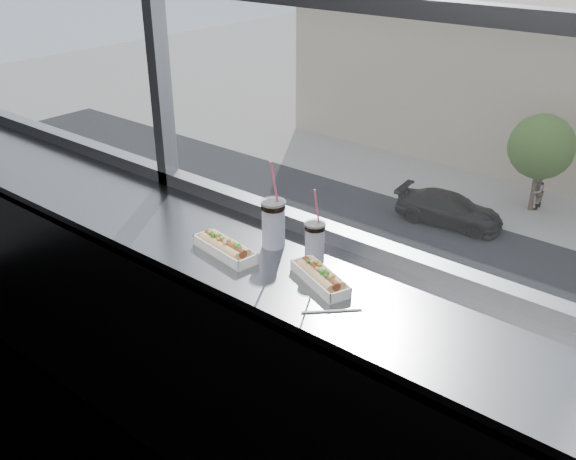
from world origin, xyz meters
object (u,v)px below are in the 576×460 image
Objects in this scene: hotdog_tray_left at (225,247)px; wrapper at (217,241)px; pedestrian_a at (537,188)px; tree_left at (541,147)px; car_far_a at (450,204)px; hotdog_tray_right at (320,277)px; loose_straw at (332,311)px; soda_cup_left at (273,221)px; car_near_b at (450,307)px; soda_cup_right at (315,240)px; car_near_a at (282,240)px.

hotdog_tray_left is 3.28× the size of wrapper.
pedestrian_a is 2.18m from tree_left.
car_far_a is at bearing 121.10° from hotdog_tray_left.
hotdog_tray_right is 1.42× the size of loose_straw.
soda_cup_left is 20.53m from car_near_b.
hotdog_tray_left reaches higher than loose_straw.
soda_cup_right is 0.04× the size of car_near_a.
pedestrian_a reaches higher than car_far_a.
soda_cup_left is 1.80× the size of loose_straw.
soda_cup_right is 1.48× the size of loose_straw.
tree_left is at bearing -15.51° from pedestrian_a.
car_far_a is at bearing 24.05° from car_near_b.
loose_straw is at bearing -27.36° from soda_cup_left.
loose_straw is 0.03× the size of car_far_a.
soda_cup_left is (0.10, 0.17, 0.08)m from hotdog_tray_left.
soda_cup_left reaches higher than hotdog_tray_left.
car_near_a is at bearing 129.28° from wrapper.
car_far_a is 1.19× the size of tree_left.
hotdog_tray_right is 0.96× the size of soda_cup_right.
hotdog_tray_right is 0.05× the size of car_far_a.
hotdog_tray_right is at bearing -163.44° from car_far_a.
car_near_a is 1.16× the size of car_far_a.
pedestrian_a is at bearing 4.38° from car_near_b.
soda_cup_right is 0.40m from wrapper.
hotdog_tray_left is at bearing 129.19° from loose_straw.
soda_cup_left is at bearing 68.78° from hotdog_tray_left.
hotdog_tray_left is 0.55m from loose_straw.
soda_cup_left is at bearing -75.00° from tree_left.
car_near_b is at bearing -159.80° from car_far_a.
soda_cup_left is 0.16× the size of pedestrian_a.
soda_cup_left reaches higher than car_near_b.
soda_cup_right reaches higher than car_near_a.
car_near_a is at bearing 138.37° from hotdog_tray_left.
hotdog_tray_right reaches higher than tree_left.
soda_cup_left is 0.24m from wrapper.
tree_left reaches higher than car_near_b.
car_far_a is 2.65× the size of pedestrian_a.
hotdog_tray_right is 20.67m from car_near_b.
car_near_a is (-13.34, 16.31, -10.93)m from wrapper.
wrapper is (-0.62, 0.10, 0.01)m from loose_straw.
soda_cup_left is 1.21× the size of soda_cup_right.
pedestrian_a is at bearing 61.09° from loose_straw.
wrapper reaches higher than tree_left.
hotdog_tray_right is 0.18m from soda_cup_right.
car_far_a is (-9.99, 24.18, -11.18)m from soda_cup_left.
soda_cup_right is at bearing -135.82° from car_near_a.
car_near_b is (-6.43, 16.41, -11.03)m from loose_straw.
hotdog_tray_right is 30.66m from tree_left.
car_near_b is at bearing 109.58° from wrapper.
pedestrian_a is at bearing 74.49° from tree_left.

